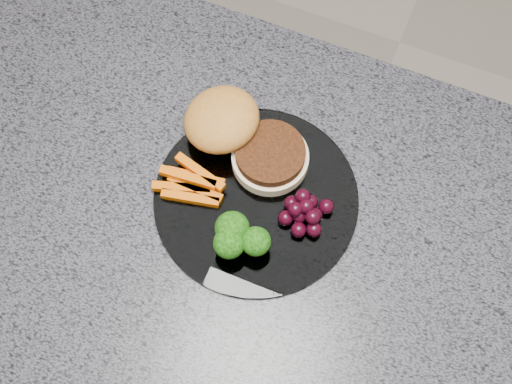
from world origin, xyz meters
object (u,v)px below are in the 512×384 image
island_cabinet (277,326)px  plate (256,199)px  burger (239,134)px  grape_bunch (305,212)px

island_cabinet → plate: bearing=145.2°
plate → burger: burger is taller
plate → burger: size_ratio=1.49×
island_cabinet → burger: (-0.11, 0.10, 0.50)m
grape_bunch → plate: bearing=179.9°
grape_bunch → island_cabinet: bearing=-99.9°
plate → burger: 0.09m
burger → grape_bunch: bearing=-28.2°
burger → grape_bunch: burger is taller
burger → grape_bunch: (0.12, -0.06, -0.01)m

